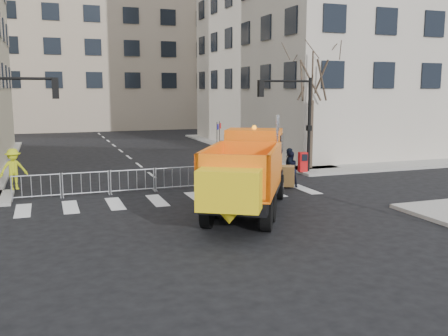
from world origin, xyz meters
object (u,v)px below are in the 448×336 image
object	(u,v)px
cop_a	(239,173)
cop_c	(289,168)
newspaper_box	(303,162)
cop_b	(290,170)
plow_truck	(247,171)
worker	(14,169)

from	to	relation	value
cop_a	cop_c	size ratio (longest dim) A/B	0.84
cop_a	newspaper_box	world-z (taller)	cop_a
cop_a	cop_c	world-z (taller)	cop_c
cop_c	cop_b	bearing A→B (deg)	16.33
plow_truck	worker	size ratio (longest dim) A/B	5.02
plow_truck	newspaper_box	size ratio (longest dim) A/B	8.72
plow_truck	cop_c	world-z (taller)	plow_truck
cop_c	worker	size ratio (longest dim) A/B	1.01
cop_a	cop_b	bearing A→B (deg)	138.76
cop_a	worker	xyz separation A→B (m)	(-10.02, 3.06, 0.29)
cop_c	cop_a	bearing A→B (deg)	-59.92
plow_truck	cop_b	world-z (taller)	plow_truck
cop_b	worker	world-z (taller)	worker
cop_c	newspaper_box	bearing A→B (deg)	174.15
cop_c	worker	world-z (taller)	worker
worker	cop_b	bearing A→B (deg)	-30.06
worker	plow_truck	bearing A→B (deg)	-55.75
cop_b	newspaper_box	world-z (taller)	cop_b
cop_b	cop_c	distance (m)	0.11
worker	cop_c	bearing A→B (deg)	-29.73
plow_truck	cop_b	bearing A→B (deg)	-13.51
newspaper_box	cop_b	bearing A→B (deg)	-119.83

